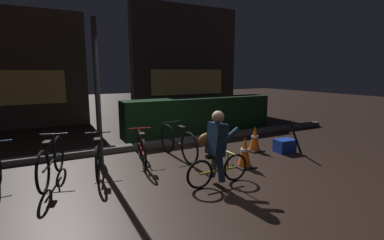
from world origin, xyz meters
TOP-DOWN VIEW (x-y plane):
  - ground_plane at (0.00, 0.00)m, footprint 40.00×40.00m
  - sidewalk_curb at (0.00, 2.20)m, footprint 12.00×0.24m
  - hedge_row at (1.80, 3.10)m, footprint 4.80×0.70m
  - storefront_left at (-3.44, 6.50)m, footprint 4.92×0.54m
  - storefront_right at (3.37, 7.20)m, footprint 4.99×0.54m
  - street_post at (-1.50, 1.20)m, footprint 0.10×0.10m
  - parked_bike_left_mid at (-2.37, 0.87)m, footprint 0.54×1.64m
  - parked_bike_center_left at (-1.59, 0.89)m, footprint 0.47×1.55m
  - parked_bike_center_right at (-0.72, 1.05)m, footprint 0.46×1.50m
  - parked_bike_right_mid at (0.08, 1.04)m, footprint 0.46×1.68m
  - traffic_cone_near at (1.00, -0.10)m, footprint 0.36×0.36m
  - traffic_cone_far at (1.93, 0.70)m, footprint 0.36×0.36m
  - blue_crate at (2.49, 0.30)m, footprint 0.46×0.35m
  - cyclist at (0.03, -0.57)m, footprint 1.19×0.51m
  - closed_umbrella at (2.55, 0.05)m, footprint 0.35×0.20m

SIDE VIEW (x-z plane):
  - ground_plane at x=0.00m, z-range 0.00..0.00m
  - sidewalk_curb at x=0.00m, z-range 0.00..0.12m
  - blue_crate at x=2.49m, z-range 0.00..0.30m
  - traffic_cone_far at x=1.93m, z-range -0.01..0.59m
  - traffic_cone_near at x=1.00m, z-range -0.01..0.59m
  - parked_bike_center_right at x=-0.72m, z-range -0.03..0.67m
  - parked_bike_center_left at x=-1.59m, z-range -0.03..0.70m
  - parked_bike_right_mid at x=0.08m, z-range -0.04..0.74m
  - parked_bike_left_mid at x=-2.37m, z-range -0.04..0.74m
  - closed_umbrella at x=2.55m, z-range 0.00..0.81m
  - hedge_row at x=1.80m, z-range 0.00..1.08m
  - cyclist at x=0.03m, z-range 0.01..1.25m
  - street_post at x=-1.50m, z-range 0.00..2.84m
  - storefront_left at x=-3.44m, z-range -0.01..3.86m
  - storefront_right at x=3.37m, z-range -0.01..4.71m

